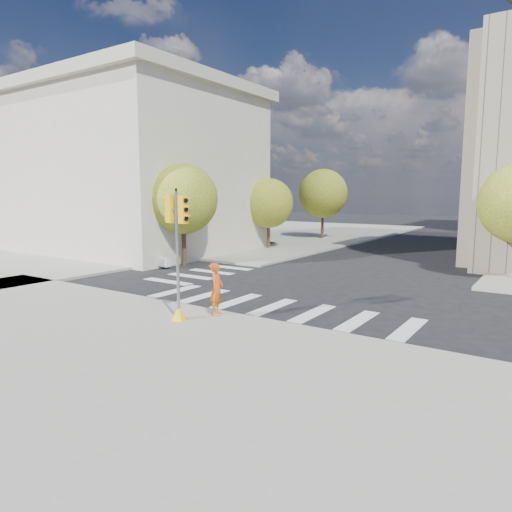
% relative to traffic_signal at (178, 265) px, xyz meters
% --- Properties ---
extents(ground, '(160.00, 160.00, 0.00)m').
position_rel_traffic_signal_xyz_m(ground, '(1.58, 5.87, -2.09)').
color(ground, black).
rests_on(ground, ground).
extents(sidewalk_near, '(30.00, 14.00, 0.15)m').
position_rel_traffic_signal_xyz_m(sidewalk_near, '(1.58, -5.13, -2.02)').
color(sidewalk_near, gray).
rests_on(sidewalk_near, ground).
extents(sidewalk_far_left, '(28.00, 40.00, 0.15)m').
position_rel_traffic_signal_xyz_m(sidewalk_far_left, '(-18.42, 31.87, -2.02)').
color(sidewalk_far_left, gray).
rests_on(sidewalk_far_left, ground).
extents(classical_building, '(19.00, 15.00, 12.70)m').
position_rel_traffic_signal_xyz_m(classical_building, '(-18.42, 13.87, 4.35)').
color(classical_building, beige).
rests_on(classical_building, ground).
extents(tree_lw_near, '(4.40, 4.40, 6.41)m').
position_rel_traffic_signal_xyz_m(tree_lw_near, '(-8.92, 9.87, 2.11)').
color(tree_lw_near, '#382616').
rests_on(tree_lw_near, ground).
extents(tree_lw_mid, '(4.00, 4.00, 5.77)m').
position_rel_traffic_signal_xyz_m(tree_lw_mid, '(-8.92, 19.87, 1.67)').
color(tree_lw_mid, '#382616').
rests_on(tree_lw_mid, ground).
extents(tree_lw_far, '(4.80, 4.80, 6.95)m').
position_rel_traffic_signal_xyz_m(tree_lw_far, '(-8.92, 29.87, 2.44)').
color(tree_lw_far, '#382616').
rests_on(tree_lw_far, ground).
extents(traffic_signal, '(1.08, 0.56, 4.58)m').
position_rel_traffic_signal_xyz_m(traffic_signal, '(0.00, 0.00, 0.00)').
color(traffic_signal, yellow).
rests_on(traffic_signal, sidewalk_near).
extents(photographer, '(0.68, 0.82, 1.92)m').
position_rel_traffic_signal_xyz_m(photographer, '(0.69, 1.27, -0.98)').
color(photographer, '#DD5614').
rests_on(photographer, sidewalk_near).
extents(planter_wall, '(6.01, 1.06, 0.50)m').
position_rel_traffic_signal_xyz_m(planter_wall, '(-11.60, 8.50, -1.69)').
color(planter_wall, silver).
rests_on(planter_wall, sidewalk_left_near).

